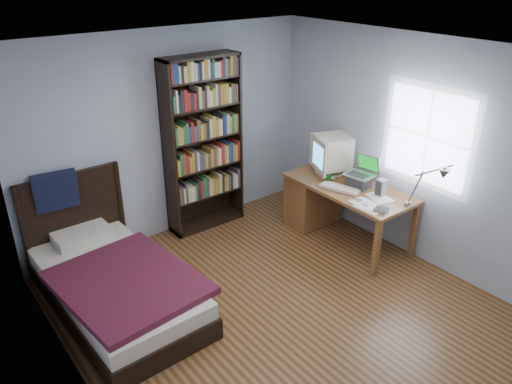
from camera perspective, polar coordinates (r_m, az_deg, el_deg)
room at (r=4.48m, az=3.40°, el=-0.35°), size 4.20×4.24×2.50m
desk at (r=6.41m, az=7.49°, el=-0.58°), size 0.75×1.58×0.73m
crt_monitor at (r=6.20m, az=8.48°, el=4.46°), size 0.57×0.52×0.50m
laptop at (r=5.97m, az=11.78°, el=1.56°), size 0.34×0.34×0.38m
desk_lamp at (r=5.21m, az=20.11°, el=1.65°), size 0.24×0.53×0.63m
keyboard at (r=5.89m, az=9.59°, el=0.43°), size 0.32×0.50×0.05m
speaker at (r=5.81m, az=14.11°, el=0.52°), size 0.10×0.10×0.19m
soda_can at (r=6.05m, az=8.26°, el=1.65°), size 0.06×0.06×0.12m
mouse at (r=6.16m, az=8.61°, el=1.64°), size 0.06×0.11×0.04m
phone_silver at (r=5.65m, az=11.56°, el=-0.92°), size 0.07×0.11×0.02m
phone_grey at (r=5.56m, az=12.39°, el=-1.48°), size 0.07×0.09×0.02m
external_drive at (r=5.49m, az=14.11°, el=-2.00°), size 0.16×0.16×0.03m
bookshelf at (r=6.18m, az=-6.02°, el=5.36°), size 0.98×0.30×2.18m
bed at (r=5.28m, az=-16.16°, el=-9.69°), size 1.27×2.19×1.16m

